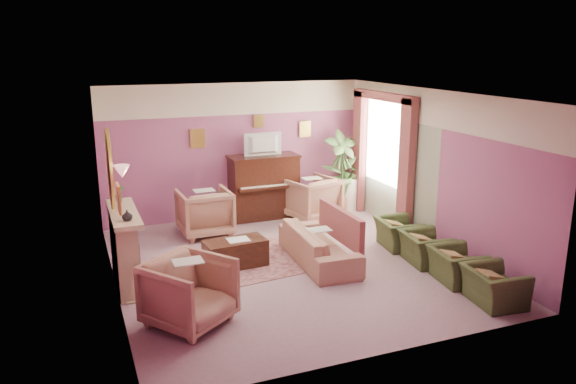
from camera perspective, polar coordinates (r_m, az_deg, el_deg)
name	(u,v)px	position (r m, az deg, el deg)	size (l,w,h in m)	color
floor	(289,265)	(9.39, 0.08, -7.39)	(5.50, 6.00, 0.01)	gray
ceiling	(289,94)	(8.74, 0.09, 9.89)	(5.50, 6.00, 0.01)	silver
wall_back	(236,151)	(11.74, -5.34, 4.17)	(5.50, 0.02, 2.80)	#8B5080
wall_front	(388,242)	(6.39, 10.11, -5.05)	(5.50, 0.02, 2.80)	#8B5080
wall_left	(110,200)	(8.38, -17.68, -0.76)	(0.02, 6.00, 2.80)	#8B5080
wall_right	(433,169)	(10.27, 14.50, 2.24)	(0.02, 6.00, 2.80)	#8B5080
picture_rail_band	(235,99)	(11.58, -5.45, 9.39)	(5.50, 0.01, 0.65)	#F2EACC
stripe_panel	(392,172)	(11.38, 10.53, 1.98)	(0.01, 3.00, 2.15)	#9FAB8C
fireplace_surround	(124,250)	(8.83, -16.32, -5.66)	(0.30, 1.40, 1.10)	#C6B288
fireplace_inset	(132,258)	(8.89, -15.60, -6.50)	(0.18, 0.72, 0.68)	#242424
fire_ember	(135,269)	(8.96, -15.27, -7.55)	(0.06, 0.54, 0.10)	#E2400C
mantel_shelf	(123,213)	(8.66, -16.39, -2.10)	(0.40, 1.55, 0.07)	#C6B288
hearth	(140,281)	(9.04, -14.80, -8.73)	(0.55, 1.50, 0.02)	#C6B288
mirror_frame	(110,169)	(8.48, -17.66, 2.21)	(0.04, 0.72, 1.20)	gold
mirror_glass	(112,169)	(8.49, -17.49, 2.23)	(0.01, 0.60, 1.06)	white
sconce_shade	(122,171)	(7.43, -16.52, 2.02)	(0.20, 0.20, 0.16)	#FFAF9B
piano	(264,187)	(11.75, -2.48, 0.48)	(1.40, 0.60, 1.30)	#371810
piano_keyshelf	(269,188)	(11.41, -1.90, 0.42)	(1.30, 0.12, 0.06)	#371810
piano_keys	(269,186)	(11.40, -1.90, 0.62)	(1.20, 0.08, 0.02)	beige
piano_top	(263,156)	(11.61, -2.51, 3.64)	(1.45, 0.65, 0.04)	#371810
television	(264,143)	(11.51, -2.45, 5.02)	(0.80, 0.12, 0.48)	#242424
print_back_left	(197,138)	(11.45, -9.18, 5.40)	(0.30, 0.03, 0.38)	gold
print_back_right	(305,129)	(12.16, 1.74, 6.40)	(0.26, 0.03, 0.34)	gold
print_back_mid	(259,121)	(11.76, -3.00, 7.19)	(0.22, 0.03, 0.26)	gold
print_left_wall	(119,199)	(7.14, -16.81, -0.65)	(0.03, 0.28, 0.36)	gold
window_blind	(385,140)	(11.46, 9.86, 5.28)	(0.03, 1.40, 1.80)	beige
curtain_left	(406,168)	(10.73, 11.94, 2.36)	(0.16, 0.34, 2.60)	#8C4547
curtain_right	(359,152)	(12.27, 7.24, 4.09)	(0.16, 0.34, 2.60)	#8C4547
pelmet	(384,96)	(11.31, 9.70, 9.56)	(0.16, 2.20, 0.16)	#8C4547
mantel_plant	(120,193)	(9.14, -16.74, -0.14)	(0.16, 0.16, 0.28)	#4E7B3E
mantel_vase	(127,215)	(8.15, -16.02, -2.30)	(0.16, 0.16, 0.16)	#F2EACC
area_rug	(239,263)	(9.49, -4.97, -7.17)	(2.50, 1.80, 0.01)	#965D5D
coffee_table	(235,253)	(9.30, -5.36, -6.21)	(1.00, 0.50, 0.45)	#371C11
table_paper	(238,240)	(9.23, -5.10, -4.83)	(0.35, 0.28, 0.01)	white
sofa	(319,239)	(9.40, 3.15, -4.79)	(0.66, 1.99, 0.80)	tan
sofa_throw	(341,225)	(9.50, 5.36, -3.35)	(0.10, 1.51, 0.55)	#8C4547
floral_armchair_left	(205,210)	(10.81, -8.46, -1.81)	(0.95, 0.95, 0.99)	tan
floral_armchair_right	(312,196)	(11.66, 2.42, -0.42)	(0.95, 0.95, 0.99)	tan
floral_armchair_front	(189,289)	(7.43, -10.00, -9.70)	(0.95, 0.95, 0.99)	tan
olive_chair_a	(494,280)	(8.44, 20.23, -8.43)	(0.57, 0.81, 0.70)	#3F5027
olive_chair_b	(457,260)	(9.01, 16.78, -6.65)	(0.57, 0.81, 0.70)	#3F5027
olive_chair_c	(425,243)	(9.62, 13.78, -5.07)	(0.57, 0.81, 0.70)	#3F5027
olive_chair_d	(398,229)	(10.26, 11.16, -3.67)	(0.57, 0.81, 0.70)	#3F5027
side_table	(346,194)	(12.47, 5.91, -0.17)	(0.52, 0.52, 0.70)	silver
side_plant_big	(347,171)	(12.35, 5.97, 2.16)	(0.30, 0.30, 0.34)	#4E7B3E
side_plant_small	(354,173)	(12.32, 6.68, 1.98)	(0.16, 0.16, 0.28)	#4E7B3E
palm_pot	(340,203)	(12.36, 5.34, -1.16)	(0.34, 0.34, 0.34)	#AD5944
palm_plant	(341,164)	(12.15, 5.44, 2.88)	(0.76, 0.76, 1.44)	#4E7B3E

